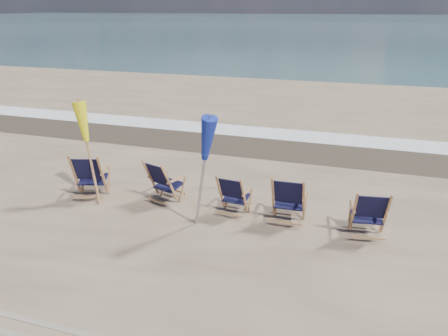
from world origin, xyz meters
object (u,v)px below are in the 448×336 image
object	(u,v)px
beach_chair_3	(304,202)
beach_chair_4	(386,216)
beach_chair_1	(170,185)
beach_chair_2	(244,198)
umbrella_yellow	(87,127)
beach_chair_0	(103,177)
umbrella_blue	(201,139)

from	to	relation	value
beach_chair_3	beach_chair_4	bearing A→B (deg)	175.15
beach_chair_1	beach_chair_2	distance (m)	1.68
umbrella_yellow	beach_chair_3	bearing A→B (deg)	3.17
beach_chair_0	beach_chair_4	bearing A→B (deg)	162.86
beach_chair_0	beach_chair_4	distance (m)	6.01
beach_chair_2	beach_chair_3	xyz separation A→B (m)	(1.22, 0.00, 0.07)
beach_chair_3	umbrella_blue	distance (m)	2.39
beach_chair_3	beach_chair_4	world-z (taller)	beach_chair_3
beach_chair_4	beach_chair_0	bearing A→B (deg)	-8.67
beach_chair_0	umbrella_blue	size ratio (longest dim) A/B	0.46
beach_chair_2	umbrella_yellow	size ratio (longest dim) A/B	0.42
beach_chair_0	beach_chair_2	size ratio (longest dim) A/B	1.19
beach_chair_1	beach_chair_3	xyz separation A→B (m)	(2.89, -0.03, 0.02)
beach_chair_1	beach_chair_4	size ratio (longest dim) A/B	1.00
umbrella_blue	beach_chair_1	bearing A→B (deg)	143.48
beach_chair_4	umbrella_yellow	distance (m)	6.27
umbrella_blue	beach_chair_0	bearing A→B (deg)	165.60
umbrella_yellow	umbrella_blue	size ratio (longest dim) A/B	0.93
beach_chair_0	beach_chair_4	world-z (taller)	beach_chair_0
beach_chair_0	beach_chair_3	distance (m)	4.48
beach_chair_1	beach_chair_2	world-z (taller)	beach_chair_1
beach_chair_4	beach_chair_1	bearing A→B (deg)	-10.05
beach_chair_4	umbrella_yellow	size ratio (longest dim) A/B	0.46
beach_chair_1	umbrella_yellow	size ratio (longest dim) A/B	0.46
beach_chair_3	umbrella_yellow	size ratio (longest dim) A/B	0.48
beach_chair_0	beach_chair_1	bearing A→B (deg)	166.69
beach_chair_3	umbrella_blue	xyz separation A→B (m)	(-1.83, -0.75, 1.34)
beach_chair_0	beach_chair_1	world-z (taller)	beach_chair_0
beach_chair_0	umbrella_blue	distance (m)	3.04
beach_chair_2	beach_chair_4	world-z (taller)	beach_chair_4
beach_chair_4	umbrella_blue	size ratio (longest dim) A/B	0.43
beach_chair_1	beach_chair_3	distance (m)	2.89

